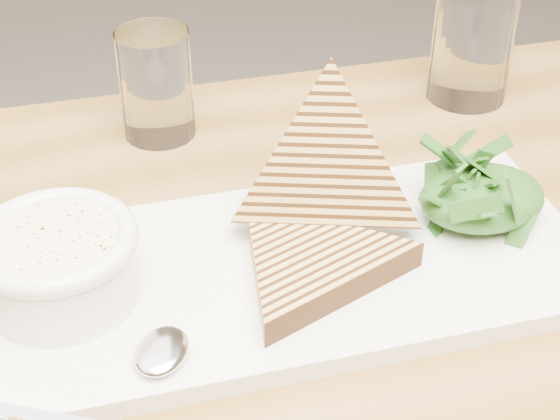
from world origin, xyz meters
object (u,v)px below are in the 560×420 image
object	(u,v)px
table_top	(350,332)
glass_far	(473,41)
glass_near	(156,84)
platter	(288,271)
soup_bowl	(60,272)

from	to	relation	value
table_top	glass_far	world-z (taller)	glass_far
table_top	glass_far	xyz separation A→B (m)	(0.22, 0.26, 0.08)
glass_near	platter	bearing A→B (deg)	-77.91
table_top	soup_bowl	size ratio (longest dim) A/B	10.43
soup_bowl	glass_near	size ratio (longest dim) A/B	1.03
soup_bowl	glass_far	distance (m)	0.46
platter	soup_bowl	distance (m)	0.16
glass_near	soup_bowl	bearing A→B (deg)	-115.90
table_top	soup_bowl	world-z (taller)	soup_bowl
soup_bowl	glass_near	xyz separation A→B (m)	(0.11, 0.22, 0.01)
table_top	glass_far	size ratio (longest dim) A/B	9.14
platter	glass_near	size ratio (longest dim) A/B	4.40
glass_far	table_top	bearing A→B (deg)	-130.21
table_top	platter	world-z (taller)	platter
glass_near	glass_far	xyz separation A→B (m)	(0.31, -0.02, 0.01)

